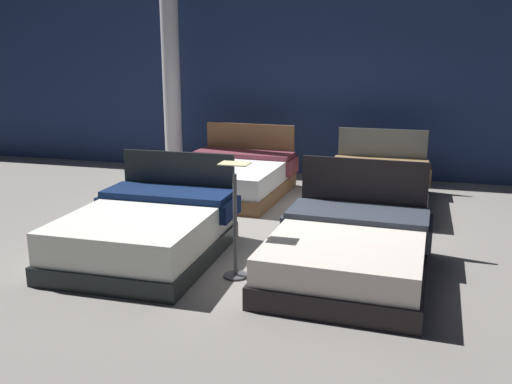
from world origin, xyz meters
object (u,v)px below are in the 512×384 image
object	(u,v)px
bed_2	(231,178)
price_sign	(235,234)
bed_0	(147,232)
support_pillar	(171,76)
bed_1	(349,252)
bed_3	(376,188)

from	to	relation	value
bed_2	price_sign	world-z (taller)	price_sign
bed_0	price_sign	xyz separation A→B (m)	(1.08, -0.27, 0.17)
bed_0	support_pillar	bearing A→B (deg)	109.12
bed_2	bed_1	bearing A→B (deg)	-49.63
price_sign	support_pillar	world-z (taller)	support_pillar
bed_0	bed_2	world-z (taller)	bed_0
bed_3	bed_1	bearing A→B (deg)	-90.72
bed_0	bed_2	bearing A→B (deg)	88.85
bed_3	price_sign	world-z (taller)	price_sign
bed_1	support_pillar	world-z (taller)	support_pillar
bed_0	bed_1	size ratio (longest dim) A/B	0.96
support_pillar	bed_3	bearing A→B (deg)	-14.82
bed_2	bed_3	bearing A→B (deg)	3.94
bed_3	support_pillar	bearing A→B (deg)	165.76
bed_2	price_sign	xyz separation A→B (m)	(1.06, -3.05, 0.18)
bed_3	price_sign	distance (m)	3.31
bed_1	bed_2	distance (m)	3.45
bed_1	bed_3	size ratio (longest dim) A/B	0.95
bed_3	support_pillar	world-z (taller)	support_pillar
bed_2	price_sign	bearing A→B (deg)	-68.46
bed_2	price_sign	distance (m)	3.23
bed_1	price_sign	bearing A→B (deg)	-160.50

